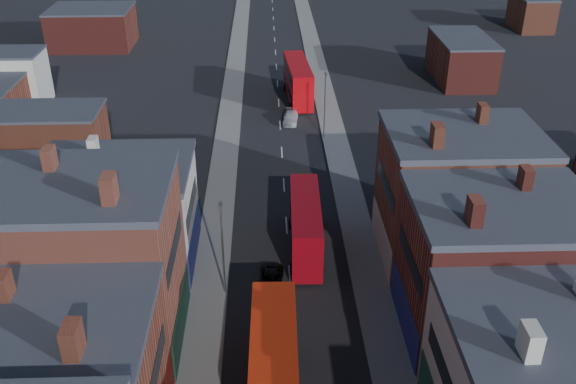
{
  "coord_description": "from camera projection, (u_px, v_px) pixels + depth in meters",
  "views": [
    {
      "loc": [
        -1.66,
        -10.95,
        31.44
      ],
      "look_at": [
        0.0,
        35.94,
        5.76
      ],
      "focal_mm": 40.0,
      "sensor_mm": 36.0,
      "label": 1
    }
  ],
  "objects": [
    {
      "name": "pavement_west",
      "position": [
        223.0,
        177.0,
        68.35
      ],
      "size": [
        3.0,
        200.0,
        0.12
      ],
      "primitive_type": "cube",
      "color": "gray",
      "rests_on": "ground"
    },
    {
      "name": "pavement_east",
      "position": [
        344.0,
        175.0,
        68.75
      ],
      "size": [
        3.0,
        200.0,
        0.12
      ],
      "primitive_type": "cube",
      "color": "gray",
      "rests_on": "ground"
    },
    {
      "name": "lamp_post_2",
      "position": [
        222.0,
        243.0,
        48.62
      ],
      "size": [
        0.25,
        0.7,
        8.12
      ],
      "color": "slate",
      "rests_on": "ground"
    },
    {
      "name": "lamp_post_3",
      "position": [
        325.0,
        101.0,
        75.25
      ],
      "size": [
        0.25,
        0.7,
        8.12
      ],
      "color": "slate",
      "rests_on": "ground"
    },
    {
      "name": "bus_0",
      "position": [
        274.0,
        377.0,
        38.88
      ],
      "size": [
        3.35,
        12.56,
        5.4
      ],
      "rotation": [
        0.0,
        0.0,
        -0.02
      ],
      "color": "red",
      "rests_on": "ground"
    },
    {
      "name": "bus_1",
      "position": [
        305.0,
        225.0,
        54.99
      ],
      "size": [
        2.97,
        10.97,
        4.71
      ],
      "rotation": [
        0.0,
        0.0,
        -0.02
      ],
      "color": "#B80A17",
      "rests_on": "ground"
    },
    {
      "name": "bus_2",
      "position": [
        298.0,
        80.0,
        87.45
      ],
      "size": [
        3.71,
        12.31,
        5.25
      ],
      "rotation": [
        0.0,
        0.0,
        0.07
      ],
      "color": "#B7080D",
      "rests_on": "ground"
    },
    {
      "name": "car_2",
      "position": [
        271.0,
        280.0,
        51.39
      ],
      "size": [
        2.21,
        4.26,
        1.15
      ],
      "primitive_type": "imported",
      "rotation": [
        0.0,
        0.0,
        -0.08
      ],
      "color": "black",
      "rests_on": "ground"
    },
    {
      "name": "car_3",
      "position": [
        290.0,
        118.0,
        81.45
      ],
      "size": [
        2.21,
        4.53,
        1.27
      ],
      "primitive_type": "imported",
      "rotation": [
        0.0,
        0.0,
        -0.1
      ],
      "color": "silver",
      "rests_on": "ground"
    }
  ]
}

